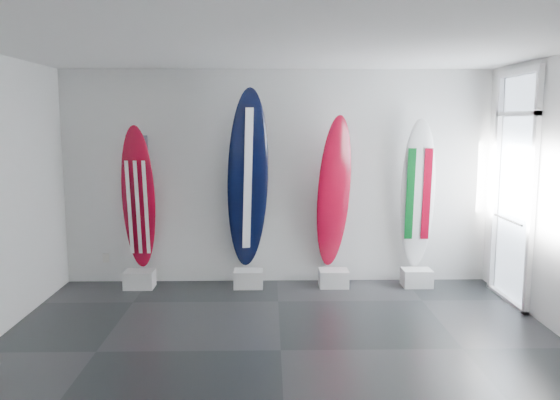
{
  "coord_description": "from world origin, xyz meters",
  "views": [
    {
      "loc": [
        -0.11,
        -5.38,
        2.29
      ],
      "look_at": [
        0.02,
        1.4,
        1.33
      ],
      "focal_mm": 35.97,
      "sensor_mm": 36.0,
      "label": 1
    }
  ],
  "objects_px": {
    "surfboard_navy": "(248,180)",
    "surfboard_italy": "(418,194)",
    "surfboard_usa": "(138,198)",
    "surfboard_swiss": "(334,193)"
  },
  "relations": [
    {
      "from": "surfboard_navy",
      "to": "surfboard_italy",
      "type": "relative_size",
      "value": 1.2
    },
    {
      "from": "surfboard_usa",
      "to": "surfboard_italy",
      "type": "distance_m",
      "value": 3.86
    },
    {
      "from": "surfboard_swiss",
      "to": "surfboard_italy",
      "type": "relative_size",
      "value": 1.03
    },
    {
      "from": "surfboard_navy",
      "to": "surfboard_usa",
      "type": "bearing_deg",
      "value": 165.6
    },
    {
      "from": "surfboard_navy",
      "to": "surfboard_swiss",
      "type": "bearing_deg",
      "value": -14.4
    },
    {
      "from": "surfboard_swiss",
      "to": "surfboard_italy",
      "type": "height_order",
      "value": "surfboard_swiss"
    },
    {
      "from": "surfboard_usa",
      "to": "surfboard_swiss",
      "type": "height_order",
      "value": "surfboard_swiss"
    },
    {
      "from": "surfboard_navy",
      "to": "surfboard_italy",
      "type": "distance_m",
      "value": 2.36
    },
    {
      "from": "surfboard_usa",
      "to": "surfboard_swiss",
      "type": "relative_size",
      "value": 0.93
    },
    {
      "from": "surfboard_usa",
      "to": "surfboard_italy",
      "type": "relative_size",
      "value": 0.96
    }
  ]
}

